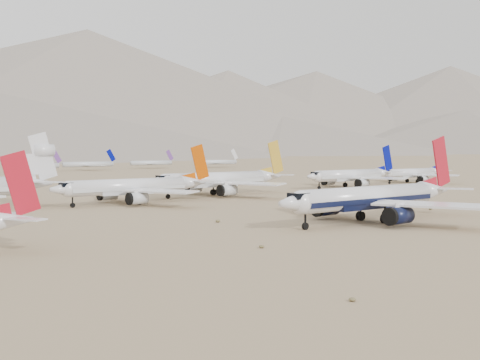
{
  "coord_description": "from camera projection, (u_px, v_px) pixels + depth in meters",
  "views": [
    {
      "loc": [
        -102.62,
        -82.38,
        14.9
      ],
      "look_at": [
        -8.0,
        35.05,
        7.0
      ],
      "focal_mm": 45.0,
      "sensor_mm": 36.0,
      "label": 1
    }
  ],
  "objects": [
    {
      "name": "main_airliner",
      "position": [
        375.0,
        198.0,
        122.51
      ],
      "size": [
        50.48,
        49.3,
        17.81
      ],
      "color": "silver",
      "rests_on": "ground"
    },
    {
      "name": "desert_scrub",
      "position": [
        454.0,
        235.0,
        101.59
      ],
      "size": [
        247.37,
        121.67,
        0.63
      ],
      "color": "brown",
      "rests_on": "ground"
    },
    {
      "name": "row2_orange_tail",
      "position": [
        135.0,
        187.0,
        162.4
      ],
      "size": [
        45.52,
        44.53,
        16.24
      ],
      "color": "silver",
      "rests_on": "ground"
    },
    {
      "name": "foothills",
      "position": [
        125.0,
        125.0,
        1311.0
      ],
      "size": [
        4637.5,
        1395.0,
        155.0
      ],
      "color": "slate",
      "rests_on": "ground"
    },
    {
      "name": "row2_blue_far",
      "position": [
        413.0,
        173.0,
        262.45
      ],
      "size": [
        41.96,
        41.03,
        14.91
      ],
      "color": "silver",
      "rests_on": "ground"
    },
    {
      "name": "row2_navy_widebody",
      "position": [
        352.0,
        175.0,
        230.17
      ],
      "size": [
        46.14,
        45.12,
        16.42
      ],
      "color": "silver",
      "rests_on": "ground"
    },
    {
      "name": "ground",
      "position": [
        371.0,
        218.0,
        129.14
      ],
      "size": [
        7000.0,
        7000.0,
        0.0
      ],
      "primitive_type": "plane",
      "color": "#7D6449",
      "rests_on": "ground"
    },
    {
      "name": "row2_gold_tail",
      "position": [
        221.0,
        180.0,
        190.52
      ],
      "size": [
        50.05,
        48.95,
        17.82
      ],
      "color": "silver",
      "rests_on": "ground"
    }
  ]
}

